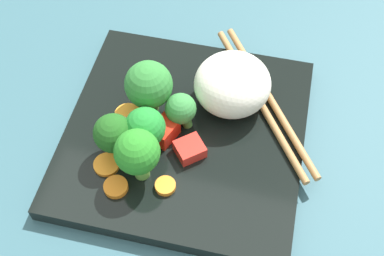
{
  "coord_description": "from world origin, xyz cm",
  "views": [
    {
      "loc": [
        -8.99,
        29.66,
        47.6
      ],
      "look_at": [
        -1.03,
        0.82,
        3.87
      ],
      "focal_mm": 46.82,
      "sensor_mm": 36.0,
      "label": 1
    }
  ],
  "objects_px": {
    "square_plate": "(185,135)",
    "chopstick_pair": "(264,99)",
    "rice_mound": "(232,84)",
    "broccoli_floret_4": "(149,86)",
    "carrot_slice_1": "(161,185)"
  },
  "relations": [
    {
      "from": "rice_mound",
      "to": "chopstick_pair",
      "type": "distance_m",
      "value": 0.05
    },
    {
      "from": "square_plate",
      "to": "broccoli_floret_4",
      "type": "xyz_separation_m",
      "value": [
        0.04,
        -0.02,
        0.05
      ]
    },
    {
      "from": "rice_mound",
      "to": "broccoli_floret_4",
      "type": "distance_m",
      "value": 0.09
    },
    {
      "from": "rice_mound",
      "to": "chopstick_pair",
      "type": "bearing_deg",
      "value": -164.81
    },
    {
      "from": "rice_mound",
      "to": "chopstick_pair",
      "type": "height_order",
      "value": "rice_mound"
    },
    {
      "from": "chopstick_pair",
      "to": "rice_mound",
      "type": "bearing_deg",
      "value": 68.89
    },
    {
      "from": "broccoli_floret_4",
      "to": "chopstick_pair",
      "type": "distance_m",
      "value": 0.14
    },
    {
      "from": "broccoli_floret_4",
      "to": "chopstick_pair",
      "type": "bearing_deg",
      "value": -159.46
    },
    {
      "from": "square_plate",
      "to": "chopstick_pair",
      "type": "distance_m",
      "value": 0.1
    },
    {
      "from": "broccoli_floret_4",
      "to": "carrot_slice_1",
      "type": "relative_size",
      "value": 3.29
    },
    {
      "from": "square_plate",
      "to": "rice_mound",
      "type": "xyz_separation_m",
      "value": [
        -0.04,
        -0.05,
        0.04
      ]
    },
    {
      "from": "square_plate",
      "to": "rice_mound",
      "type": "relative_size",
      "value": 3.03
    },
    {
      "from": "square_plate",
      "to": "carrot_slice_1",
      "type": "relative_size",
      "value": 12.22
    },
    {
      "from": "square_plate",
      "to": "broccoli_floret_4",
      "type": "distance_m",
      "value": 0.07
    },
    {
      "from": "rice_mound",
      "to": "broccoli_floret_4",
      "type": "xyz_separation_m",
      "value": [
        0.08,
        0.04,
        0.01
      ]
    }
  ]
}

